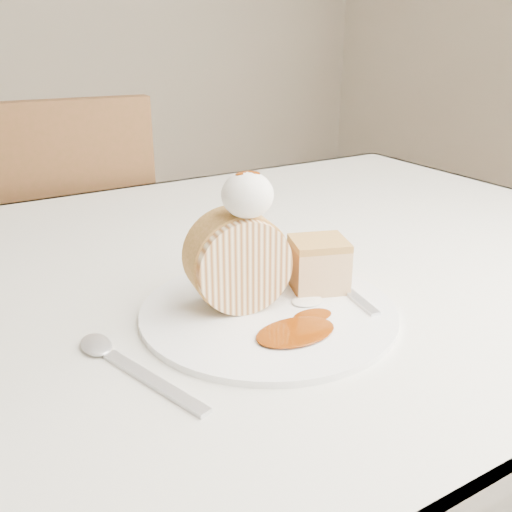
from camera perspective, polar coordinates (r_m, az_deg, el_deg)
table at (r=0.79m, az=-5.01°, el=-7.13°), size 1.40×0.90×0.75m
chair_far at (r=1.36m, az=-19.71°, el=-1.87°), size 0.47×0.47×0.92m
plate at (r=0.63m, az=1.25°, el=-5.53°), size 0.36×0.36×0.01m
roulade_slice at (r=0.62m, az=-1.82°, el=-0.48°), size 0.11×0.07×0.10m
cake_chunk at (r=0.67m, az=6.25°, el=-1.12°), size 0.08×0.08×0.05m
whipped_cream at (r=0.58m, az=-0.86°, el=6.13°), size 0.05×0.05×0.05m
caramel_drizzle at (r=0.58m, az=-0.84°, el=8.74°), size 0.03×0.02×0.01m
caramel_pool at (r=0.58m, az=3.97°, el=-7.57°), size 0.10×0.08×0.00m
fork at (r=0.67m, az=9.29°, el=-3.55°), size 0.05×0.17×0.00m
spoon at (r=0.53m, az=-10.19°, el=-12.24°), size 0.07×0.17×0.00m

